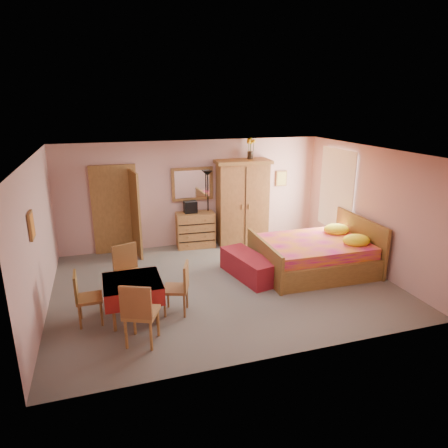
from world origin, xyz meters
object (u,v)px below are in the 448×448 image
object	(u,v)px
sunflower_vase	(250,148)
chair_south	(141,312)
chair_north	(131,274)
chair_east	(176,288)
chest_of_drawers	(195,230)
wall_mirror	(193,184)
floor_lamp	(208,208)
chair_west	(89,298)
dining_table	(133,299)
wardrobe	(242,202)
bed	(314,246)
bench	(248,266)
stereo	(190,207)

from	to	relation	value
sunflower_vase	chair_south	world-z (taller)	sunflower_vase
chair_north	chair_south	bearing A→B (deg)	71.29
chair_north	chair_east	size ratio (longest dim) A/B	1.13
chest_of_drawers	wall_mirror	bearing A→B (deg)	93.44
floor_lamp	chair_west	bearing A→B (deg)	-132.65
wall_mirror	chair_east	world-z (taller)	wall_mirror
chest_of_drawers	dining_table	world-z (taller)	chest_of_drawers
wardrobe	chair_south	distance (m)	4.77
chair_west	sunflower_vase	bearing A→B (deg)	126.60
dining_table	chair_west	world-z (taller)	chair_west
bed	chair_east	bearing A→B (deg)	-162.75
wall_mirror	bench	xyz separation A→B (m)	(0.61, -2.29, -1.31)
floor_lamp	chair_south	world-z (taller)	floor_lamp
chest_of_drawers	bed	distance (m)	2.98
chair_north	bench	bearing A→B (deg)	167.02
chair_south	chair_north	size ratio (longest dim) A/B	1.00
bed	bench	bearing A→B (deg)	178.01
floor_lamp	bed	bearing A→B (deg)	-53.06
chair_north	chair_west	distance (m)	0.93
wall_mirror	chair_north	distance (m)	3.30
chair_south	chair_west	distance (m)	1.11
wardrobe	floor_lamp	bearing A→B (deg)	172.83
floor_lamp	stereo	bearing A→B (deg)	-173.86
dining_table	chair_south	world-z (taller)	chair_south
chair_east	bench	bearing A→B (deg)	-40.19
chair_west	chair_east	bearing A→B (deg)	85.04
sunflower_vase	chair_north	world-z (taller)	sunflower_vase
bed	chair_south	xyz separation A→B (m)	(-3.78, -1.64, -0.04)
stereo	sunflower_vase	distance (m)	2.05
bed	dining_table	distance (m)	3.94
stereo	bench	distance (m)	2.38
chair_west	chair_east	size ratio (longest dim) A/B	0.99
bench	chair_south	distance (m)	2.91
stereo	bed	xyz separation A→B (m)	(2.16, -2.21, -0.47)
sunflower_vase	wardrobe	bearing A→B (deg)	-154.10
floor_lamp	sunflower_vase	size ratio (longest dim) A/B	3.65
chair_south	chair_east	bearing A→B (deg)	72.52
chest_of_drawers	chair_east	bearing A→B (deg)	-105.92
sunflower_vase	dining_table	bearing A→B (deg)	-136.35
chair_north	chair_west	bearing A→B (deg)	19.48
wall_mirror	chest_of_drawers	bearing A→B (deg)	-90.48
wall_mirror	floor_lamp	size ratio (longest dim) A/B	0.55
chair_south	wardrobe	bearing A→B (deg)	76.05
chest_of_drawers	bed	size ratio (longest dim) A/B	0.39
wall_mirror	floor_lamp	xyz separation A→B (m)	(0.36, -0.11, -0.61)
floor_lamp	chair_north	world-z (taller)	floor_lamp
stereo	wardrobe	bearing A→B (deg)	-5.15
chair_west	wardrobe	bearing A→B (deg)	127.26
wall_mirror	chair_east	xyz separation A→B (m)	(-1.08, -3.28, -1.10)
chest_of_drawers	bench	world-z (taller)	chest_of_drawers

